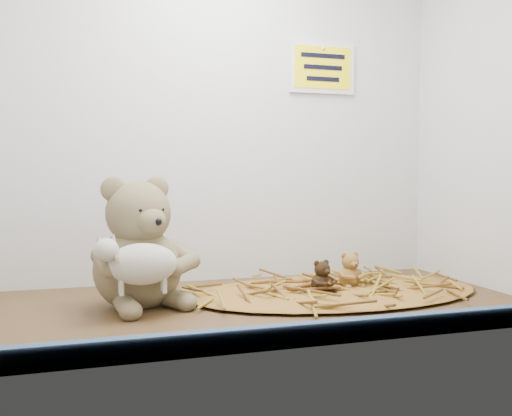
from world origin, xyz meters
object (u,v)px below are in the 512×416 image
object	(u,v)px
mini_teddy_tan	(350,268)
mini_teddy_brown	(322,275)
main_teddy	(137,242)
toy_lamb	(142,264)

from	to	relation	value
mini_teddy_tan	mini_teddy_brown	bearing A→B (deg)	-158.50
main_teddy	mini_teddy_brown	xyz separation A→B (cm)	(39.40, -2.80, -8.35)
main_teddy	mini_teddy_brown	world-z (taller)	main_teddy
toy_lamb	mini_teddy_brown	xyz separation A→B (cm)	(39.40, 6.70, -5.23)
mini_teddy_tan	main_teddy	bearing A→B (deg)	178.05
toy_lamb	mini_teddy_brown	world-z (taller)	toy_lamb
mini_teddy_brown	main_teddy	bearing A→B (deg)	161.58
mini_teddy_tan	mini_teddy_brown	xyz separation A→B (cm)	(-8.86, -4.14, -0.43)
mini_teddy_tan	toy_lamb	bearing A→B (deg)	-170.89
main_teddy	mini_teddy_brown	size ratio (longest dim) A/B	3.69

